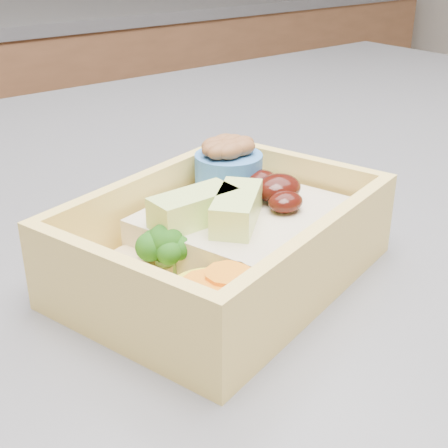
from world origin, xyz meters
TOP-DOWN VIEW (x-y plane):
  - bento_box at (-0.19, -0.24)m, footprint 0.23×0.19m

SIDE VIEW (x-z plane):
  - bento_box at x=-0.19m, z-range 0.91..0.98m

